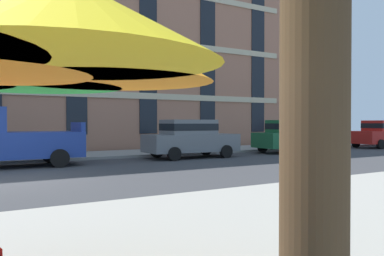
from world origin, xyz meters
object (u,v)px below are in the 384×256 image
Objects in this scene: pickup_blue at (2,140)px; sedan_red at (382,133)px; sedan_green at (292,135)px; sedan_gray at (190,137)px.

pickup_blue is 22.42m from sedan_red.
sedan_red is at bearing 0.00° from sedan_green.
pickup_blue is 14.34m from sedan_green.
sedan_green is 8.07m from sedan_red.
sedan_gray is (7.89, -0.00, -0.08)m from pickup_blue.
sedan_gray is at bearing 180.00° from sedan_green.
pickup_blue is 1.16× the size of sedan_green.
sedan_green is at bearing 0.00° from sedan_gray.
pickup_blue reaches higher than sedan_green.
sedan_green is at bearing -0.00° from pickup_blue.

